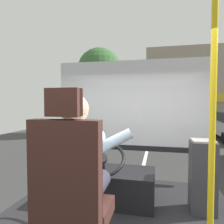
# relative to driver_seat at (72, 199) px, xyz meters

# --- Properties ---
(ground) EXTENTS (18.00, 44.00, 0.06)m
(ground) POSITION_rel_driver_seat_xyz_m (0.15, 9.25, -1.34)
(ground) COLOR #333333
(driver_seat) EXTENTS (0.48, 0.48, 1.35)m
(driver_seat) POSITION_rel_driver_seat_xyz_m (0.00, 0.00, 0.00)
(driver_seat) COLOR black
(driver_seat) RESTS_ON bus_floor
(bus_driver) EXTENTS (0.79, 0.59, 0.83)m
(bus_driver) POSITION_rel_driver_seat_xyz_m (0.00, 0.11, 0.21)
(bus_driver) COLOR #282833
(bus_driver) RESTS_ON driver_seat
(steering_console) EXTENTS (1.10, 0.99, 0.81)m
(steering_console) POSITION_rel_driver_seat_xyz_m (0.00, 1.19, -0.36)
(steering_console) COLOR black
(steering_console) RESTS_ON bus_floor
(handrail_pole) EXTENTS (0.04, 0.04, 2.18)m
(handrail_pole) POSITION_rel_driver_seat_xyz_m (0.96, 0.24, 0.50)
(handrail_pole) COLOR gold
(handrail_pole) RESTS_ON bus_floor
(fare_box) EXTENTS (0.28, 0.27, 0.83)m
(fare_box) POSITION_rel_driver_seat_xyz_m (1.09, 1.19, -0.17)
(fare_box) COLOR #333338
(fare_box) RESTS_ON bus_floor
(windshield_panel) EXTENTS (2.50, 0.08, 1.48)m
(windshield_panel) POSITION_rel_driver_seat_xyz_m (0.15, 2.07, 0.46)
(windshield_panel) COLOR silver
(street_tree) EXTENTS (2.70, 2.70, 5.31)m
(street_tree) POSITION_rel_driver_seat_xyz_m (-2.98, 10.99, 2.59)
(street_tree) COLOR #4C3828
(street_tree) RESTS_ON ground
(shop_building) EXTENTS (10.68, 4.74, 6.24)m
(shop_building) POSITION_rel_driver_seat_xyz_m (4.95, 17.41, 1.80)
(shop_building) COLOR gray
(shop_building) RESTS_ON ground
(parked_car_green) EXTENTS (1.93, 4.22, 1.31)m
(parked_car_green) POSITION_rel_driver_seat_xyz_m (4.21, 15.34, -0.64)
(parked_car_green) COLOR #195633
(parked_car_green) RESTS_ON ground
(parked_car_silver) EXTENTS (1.87, 3.81, 1.34)m
(parked_car_silver) POSITION_rel_driver_seat_xyz_m (4.23, 19.89, -0.63)
(parked_car_silver) COLOR silver
(parked_car_silver) RESTS_ON ground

